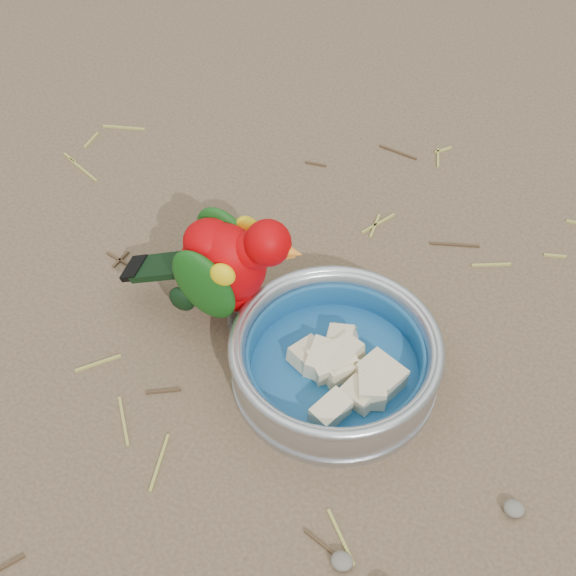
% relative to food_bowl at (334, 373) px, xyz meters
% --- Properties ---
extents(ground, '(60.00, 60.00, 0.00)m').
position_rel_food_bowl_xyz_m(ground, '(-0.05, -0.01, -0.01)').
color(ground, brown).
extents(food_bowl, '(0.23, 0.23, 0.02)m').
position_rel_food_bowl_xyz_m(food_bowl, '(0.00, 0.00, 0.00)').
color(food_bowl, '#B2B2BA').
rests_on(food_bowl, ground).
extents(bowl_wall, '(0.23, 0.23, 0.04)m').
position_rel_food_bowl_xyz_m(bowl_wall, '(0.00, 0.00, 0.03)').
color(bowl_wall, '#B2B2BA').
rests_on(bowl_wall, food_bowl).
extents(fruit_wedges, '(0.14, 0.14, 0.03)m').
position_rel_food_bowl_xyz_m(fruit_wedges, '(0.00, 0.00, 0.02)').
color(fruit_wedges, beige).
rests_on(fruit_wedges, food_bowl).
extents(lory_parrot, '(0.20, 0.11, 0.16)m').
position_rel_food_bowl_xyz_m(lory_parrot, '(-0.14, 0.03, 0.07)').
color(lory_parrot, '#B90004').
rests_on(lory_parrot, ground).
extents(ground_debris, '(0.90, 0.80, 0.01)m').
position_rel_food_bowl_xyz_m(ground_debris, '(-0.03, 0.07, -0.01)').
color(ground_debris, '#AAA149').
rests_on(ground_debris, ground).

